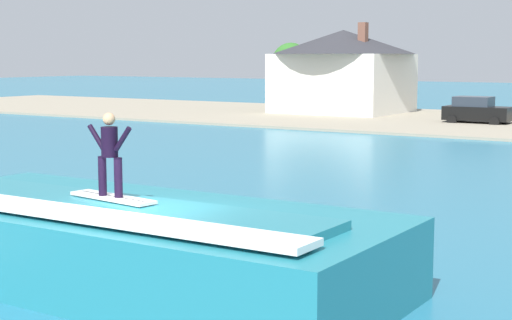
{
  "coord_description": "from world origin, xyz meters",
  "views": [
    {
      "loc": [
        9.58,
        -11.15,
        4.42
      ],
      "look_at": [
        -0.81,
        5.18,
        1.95
      ],
      "focal_mm": 56.59,
      "sensor_mm": 36.0,
      "label": 1
    }
  ],
  "objects_px": {
    "surfer": "(110,150)",
    "house_with_chimney": "(343,68)",
    "car_near_shore": "(477,111)",
    "surfboard": "(113,198)",
    "tree_tall_bare": "(291,62)",
    "wave_crest": "(128,243)"
  },
  "relations": [
    {
      "from": "car_near_shore",
      "to": "house_with_chimney",
      "type": "height_order",
      "value": "house_with_chimney"
    },
    {
      "from": "wave_crest",
      "to": "car_near_shore",
      "type": "xyz_separation_m",
      "value": [
        -5.68,
        40.44,
        0.15
      ]
    },
    {
      "from": "surfer",
      "to": "tree_tall_bare",
      "type": "bearing_deg",
      "value": 116.05
    },
    {
      "from": "wave_crest",
      "to": "house_with_chimney",
      "type": "distance_m",
      "value": 48.37
    },
    {
      "from": "surfboard",
      "to": "surfer",
      "type": "distance_m",
      "value": 0.93
    },
    {
      "from": "house_with_chimney",
      "to": "car_near_shore",
      "type": "bearing_deg",
      "value": -20.62
    },
    {
      "from": "surfer",
      "to": "house_with_chimney",
      "type": "relative_size",
      "value": 0.14
    },
    {
      "from": "wave_crest",
      "to": "house_with_chimney",
      "type": "relative_size",
      "value": 0.97
    },
    {
      "from": "wave_crest",
      "to": "car_near_shore",
      "type": "bearing_deg",
      "value": 98.0
    },
    {
      "from": "wave_crest",
      "to": "surfer",
      "type": "relative_size",
      "value": 6.67
    },
    {
      "from": "tree_tall_bare",
      "to": "wave_crest",
      "type": "bearing_deg",
      "value": -63.64
    },
    {
      "from": "wave_crest",
      "to": "house_with_chimney",
      "type": "bearing_deg",
      "value": 111.46
    },
    {
      "from": "surfboard",
      "to": "surfer",
      "type": "relative_size",
      "value": 1.31
    },
    {
      "from": "surfboard",
      "to": "tree_tall_bare",
      "type": "xyz_separation_m",
      "value": [
        -21.71,
        44.38,
        2.27
      ]
    },
    {
      "from": "surfboard",
      "to": "tree_tall_bare",
      "type": "bearing_deg",
      "value": 116.07
    },
    {
      "from": "surfer",
      "to": "tree_tall_bare",
      "type": "distance_m",
      "value": 49.48
    },
    {
      "from": "house_with_chimney",
      "to": "surfboard",
      "type": "bearing_deg",
      "value": -68.83
    },
    {
      "from": "surfboard",
      "to": "car_near_shore",
      "type": "bearing_deg",
      "value": 97.73
    },
    {
      "from": "car_near_shore",
      "to": "house_with_chimney",
      "type": "bearing_deg",
      "value": 159.38
    },
    {
      "from": "surfboard",
      "to": "car_near_shore",
      "type": "distance_m",
      "value": 41.06
    },
    {
      "from": "surfboard",
      "to": "tree_tall_bare",
      "type": "distance_m",
      "value": 49.46
    },
    {
      "from": "surfer",
      "to": "car_near_shore",
      "type": "bearing_deg",
      "value": 97.72
    }
  ]
}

